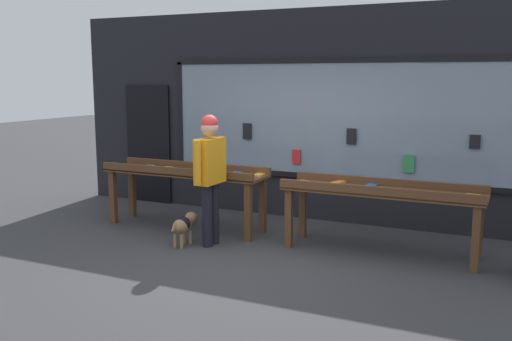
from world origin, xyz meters
name	(u,v)px	position (x,y,z in m)	size (l,w,h in m)	color
ground_plane	(244,260)	(0.00, 0.00, 0.00)	(40.00, 40.00, 0.00)	#38383A
shopfront_facade	(311,116)	(0.01, 2.39, 1.63)	(8.52, 0.29, 3.28)	black
display_table_left	(185,177)	(-1.47, 0.99, 0.77)	(2.52, 0.64, 0.96)	brown
display_table_right	(381,196)	(1.46, 0.99, 0.75)	(2.52, 0.69, 0.93)	brown
person_browsing	(210,169)	(-0.69, 0.38, 1.04)	(0.24, 0.69, 1.76)	black
small_dog	(184,224)	(-1.01, 0.22, 0.29)	(0.22, 0.60, 0.41)	#99724C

